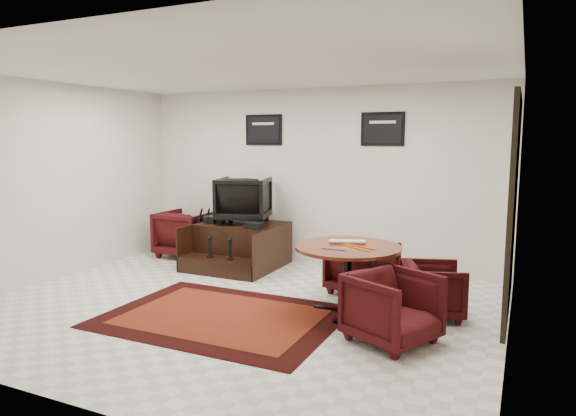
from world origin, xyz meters
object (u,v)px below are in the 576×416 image
at_px(armchair_side, 186,231).
at_px(table_chair_window, 433,287).
at_px(shine_podium, 240,246).
at_px(table_chair_corner, 393,304).
at_px(meeting_table, 348,254).
at_px(shine_chair, 244,197).
at_px(table_chair_back, 362,265).

height_order(armchair_side, table_chair_window, armchair_side).
xyz_separation_m(shine_podium, table_chair_corner, (2.93, -2.05, 0.08)).
relative_size(shine_podium, meeting_table, 1.11).
relative_size(shine_chair, meeting_table, 0.67).
xyz_separation_m(table_chair_back, table_chair_corner, (0.75, -1.46, 0.01)).
relative_size(armchair_side, meeting_table, 0.71).
relative_size(shine_podium, armchair_side, 1.56).
relative_size(table_chair_back, table_chair_corner, 0.98).
distance_m(armchair_side, table_chair_window, 4.55).
height_order(shine_podium, table_chair_corner, table_chair_corner).
xyz_separation_m(shine_chair, meeting_table, (2.26, -1.56, -0.38)).
xyz_separation_m(armchair_side, table_chair_corner, (4.12, -2.26, -0.04)).
height_order(armchair_side, meeting_table, armchair_side).
bearing_deg(table_chair_corner, table_chair_back, 53.15).
bearing_deg(table_chair_window, table_chair_back, 43.92).
bearing_deg(shine_chair, table_chair_window, 142.37).
bearing_deg(shine_podium, table_chair_back, -15.14).
distance_m(shine_chair, table_chair_back, 2.41).
bearing_deg(meeting_table, table_chair_back, 95.09).
distance_m(table_chair_back, table_chair_corner, 1.64).
distance_m(armchair_side, table_chair_back, 3.46).
bearing_deg(shine_chair, shine_podium, 73.91).
bearing_deg(table_chair_corner, shine_chair, 79.25).
xyz_separation_m(armchair_side, table_chair_window, (4.35, -1.32, -0.09)).
bearing_deg(table_chair_window, table_chair_corner, 147.96).
relative_size(shine_chair, table_chair_window, 1.19).
bearing_deg(armchair_side, meeting_table, 154.07).
distance_m(shine_podium, table_chair_back, 2.26).
height_order(table_chair_back, table_chair_window, table_chair_back).
bearing_deg(table_chair_back, meeting_table, 111.61).
bearing_deg(armchair_side, table_chair_corner, 150.57).
height_order(shine_chair, table_chair_window, shine_chair).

